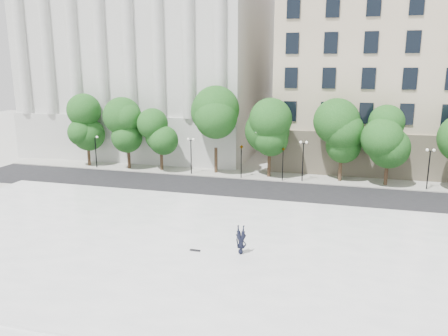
{
  "coord_description": "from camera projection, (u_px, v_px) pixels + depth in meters",
  "views": [
    {
      "loc": [
        9.57,
        -22.56,
        11.93
      ],
      "look_at": [
        0.76,
        10.0,
        4.05
      ],
      "focal_mm": 35.0,
      "sensor_mm": 36.0,
      "label": 1
    }
  ],
  "objects": [
    {
      "name": "ground",
      "position": [
        169.0,
        269.0,
        26.35
      ],
      "size": [
        160.0,
        160.0,
        0.0
      ],
      "primitive_type": "plane",
      "color": "#A5A39C",
      "rests_on": "ground"
    },
    {
      "name": "plaza",
      "position": [
        186.0,
        246.0,
        29.12
      ],
      "size": [
        44.0,
        22.0,
        0.45
      ],
      "primitive_type": "cube",
      "color": "white",
      "rests_on": "ground"
    },
    {
      "name": "street",
      "position": [
        238.0,
        189.0,
        43.27
      ],
      "size": [
        60.0,
        8.0,
        0.02
      ],
      "primitive_type": "cube",
      "color": "black",
      "rests_on": "ground"
    },
    {
      "name": "far_sidewalk",
      "position": [
        250.0,
        175.0,
        48.9
      ],
      "size": [
        60.0,
        4.0,
        0.12
      ],
      "primitive_type": "cube",
      "color": "#B2AFA4",
      "rests_on": "ground"
    },
    {
      "name": "building_west",
      "position": [
        158.0,
        60.0,
        64.0
      ],
      "size": [
        31.5,
        27.65,
        25.6
      ],
      "color": "beige",
      "rests_on": "ground"
    },
    {
      "name": "building_east",
      "position": [
        430.0,
        73.0,
        55.31
      ],
      "size": [
        36.0,
        26.15,
        23.0
      ],
      "color": "beige",
      "rests_on": "ground"
    },
    {
      "name": "traffic_light_west",
      "position": [
        241.0,
        145.0,
        46.64
      ],
      "size": [
        0.45,
        1.73,
        4.19
      ],
      "color": "black",
      "rests_on": "ground"
    },
    {
      "name": "traffic_light_east",
      "position": [
        283.0,
        148.0,
        45.5
      ],
      "size": [
        0.77,
        1.68,
        4.16
      ],
      "color": "black",
      "rests_on": "ground"
    },
    {
      "name": "person_lying",
      "position": [
        241.0,
        250.0,
        27.34
      ],
      "size": [
        0.79,
        1.91,
        0.51
      ],
      "primitive_type": "imported",
      "rotation": [
        -1.54,
        0.0,
        0.06
      ],
      "color": "black",
      "rests_on": "plaza"
    },
    {
      "name": "skateboard",
      "position": [
        195.0,
        250.0,
        27.8
      ],
      "size": [
        0.69,
        0.18,
        0.07
      ],
      "primitive_type": "cube",
      "rotation": [
        0.0,
        0.0,
        -0.0
      ],
      "color": "black",
      "rests_on": "plaza"
    },
    {
      "name": "street_trees",
      "position": [
        256.0,
        132.0,
        47.13
      ],
      "size": [
        45.18,
        5.03,
        7.72
      ],
      "color": "#382619",
      "rests_on": "ground"
    },
    {
      "name": "lamp_posts",
      "position": [
        247.0,
        152.0,
        46.95
      ],
      "size": [
        37.37,
        0.28,
        4.41
      ],
      "color": "black",
      "rests_on": "ground"
    }
  ]
}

